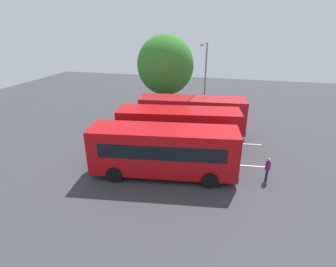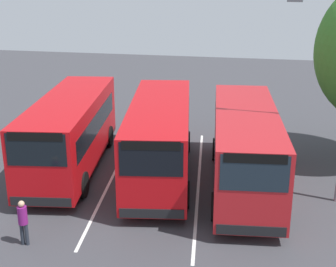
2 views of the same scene
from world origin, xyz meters
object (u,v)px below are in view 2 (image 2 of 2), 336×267
Objects in this scene: bus_far_left at (70,130)px; bus_center_left at (160,137)px; bus_center_right at (245,146)px; pedestrian at (23,219)px.

bus_far_left is 1.00× the size of bus_center_left.
bus_far_left is 7.98m from bus_center_right.
bus_center_left is 6.02× the size of pedestrian.
bus_center_left is at bearing -28.21° from pedestrian.
bus_center_right is 9.30m from pedestrian.
bus_far_left reaches higher than pedestrian.
bus_center_left is 7.36m from pedestrian.
bus_far_left is 1.00× the size of bus_center_right.
bus_far_left is at bearing 6.46° from pedestrian.
bus_far_left and bus_center_right have the same top height.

